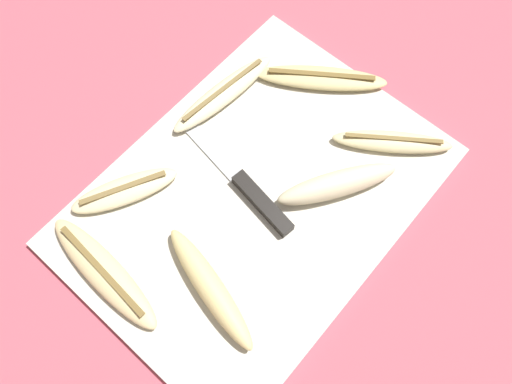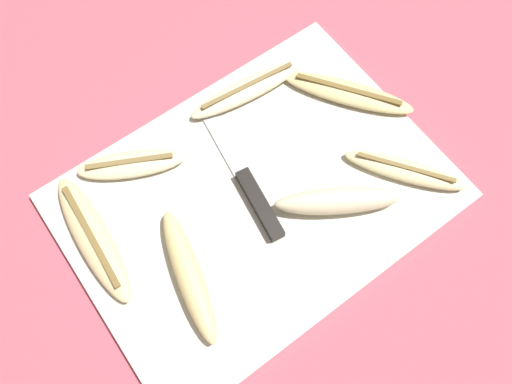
% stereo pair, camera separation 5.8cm
% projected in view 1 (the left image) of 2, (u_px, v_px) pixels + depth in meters
% --- Properties ---
extents(ground_plane, '(4.00, 4.00, 0.00)m').
position_uv_depth(ground_plane, '(256.00, 198.00, 0.71)').
color(ground_plane, '#C65160').
extents(cutting_board, '(0.52, 0.38, 0.01)m').
position_uv_depth(cutting_board, '(256.00, 196.00, 0.71)').
color(cutting_board, beige).
rests_on(cutting_board, ground_plane).
extents(knife, '(0.05, 0.22, 0.02)m').
position_uv_depth(knife, '(254.00, 195.00, 0.69)').
color(knife, black).
rests_on(knife, cutting_board).
extents(banana_golden_short, '(0.08, 0.19, 0.03)m').
position_uv_depth(banana_golden_short, '(210.00, 288.00, 0.64)').
color(banana_golden_short, '#EDD689').
rests_on(banana_golden_short, cutting_board).
extents(banana_spotted_left, '(0.15, 0.19, 0.02)m').
position_uv_depth(banana_spotted_left, '(321.00, 78.00, 0.77)').
color(banana_spotted_left, '#DBC684').
rests_on(banana_spotted_left, cutting_board).
extents(banana_soft_right, '(0.13, 0.16, 0.02)m').
position_uv_depth(banana_soft_right, '(392.00, 142.00, 0.72)').
color(banana_soft_right, beige).
rests_on(banana_soft_right, cutting_board).
extents(banana_cream_curved, '(0.16, 0.11, 0.02)m').
position_uv_depth(banana_cream_curved, '(125.00, 191.00, 0.69)').
color(banana_cream_curved, beige).
rests_on(banana_cream_curved, cutting_board).
extents(banana_mellow_near, '(0.06, 0.21, 0.02)m').
position_uv_depth(banana_mellow_near, '(104.00, 272.00, 0.65)').
color(banana_mellow_near, beige).
rests_on(banana_mellow_near, cutting_board).
extents(banana_pale_long, '(0.19, 0.06, 0.02)m').
position_uv_depth(banana_pale_long, '(223.00, 93.00, 0.75)').
color(banana_pale_long, beige).
rests_on(banana_pale_long, cutting_board).
extents(banana_bright_far, '(0.17, 0.12, 0.04)m').
position_uv_depth(banana_bright_far, '(337.00, 184.00, 0.69)').
color(banana_bright_far, beige).
rests_on(banana_bright_far, cutting_board).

